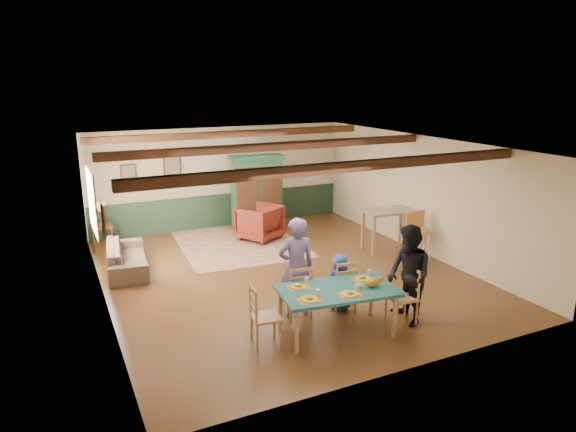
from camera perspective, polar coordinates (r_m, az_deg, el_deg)
name	(u,v)px	position (r m, az deg, el deg)	size (l,w,h in m)	color
floor	(284,274)	(10.72, -0.47, -6.49)	(8.00, 8.00, 0.00)	#4A2A14
wall_back	(221,178)	(13.95, -7.44, 4.25)	(7.00, 0.02, 2.70)	beige
wall_left	(100,233)	(9.44, -20.16, -1.82)	(0.02, 8.00, 2.70)	beige
wall_right	(422,195)	(12.15, 14.67, 2.27)	(0.02, 8.00, 2.70)	beige
ceiling	(283,144)	(10.05, -0.50, 7.98)	(7.00, 8.00, 0.02)	white
wainscot_back	(223,210)	(14.12, -7.29, 0.65)	(6.95, 0.03, 0.90)	#1A3120
ceiling_beam_front	(346,167)	(8.05, 6.42, 5.46)	(6.95, 0.16, 0.16)	black
ceiling_beam_mid	(275,146)	(10.42, -1.44, 7.73)	(6.95, 0.16, 0.16)	black
ceiling_beam_back	(232,134)	(12.83, -6.22, 9.04)	(6.95, 0.16, 0.16)	black
window_left	(92,201)	(11.04, -20.99, 1.54)	(0.06, 1.60, 1.30)	white
picture_left_wall	(104,219)	(8.76, -19.80, -0.33)	(0.04, 0.42, 0.52)	gray
picture_back_a	(172,165)	(13.51, -12.73, 5.59)	(0.45, 0.04, 0.55)	gray
picture_back_b	(128,174)	(13.34, -17.31, 4.51)	(0.38, 0.04, 0.48)	gray
dining_table	(337,311)	(8.28, 5.43, -10.50)	(1.82, 1.01, 0.76)	#1A5552
dining_chair_far_left	(298,291)	(8.72, 1.08, -8.33)	(0.42, 0.44, 0.96)	#AB7955
dining_chair_far_right	(342,285)	(8.99, 6.00, -7.66)	(0.42, 0.44, 0.96)	#AB7955
dining_chair_end_left	(266,316)	(7.89, -2.47, -10.99)	(0.42, 0.44, 0.96)	#AB7955
dining_chair_end_right	(402,296)	(8.73, 12.55, -8.68)	(0.42, 0.44, 0.96)	#AB7955
person_man	(296,268)	(8.64, 0.92, -5.75)	(0.63, 0.42, 1.74)	slate
person_woman	(409,275)	(8.64, 13.27, -6.43)	(0.81, 0.63, 1.67)	black
person_child	(340,282)	(9.05, 5.79, -7.31)	(0.50, 0.32, 1.01)	#264198
cat	(373,282)	(8.23, 9.38, -7.23)	(0.36, 0.14, 0.18)	#C58022
place_setting_near_left	(310,297)	(7.70, 2.41, -8.95)	(0.40, 0.30, 0.11)	gold
place_setting_near_center	(350,291)	(7.93, 6.91, -8.30)	(0.40, 0.30, 0.11)	gold
place_setting_far_left	(298,284)	(8.13, 1.17, -7.57)	(0.40, 0.30, 0.11)	gold
place_setting_far_right	(363,276)	(8.53, 8.28, -6.61)	(0.40, 0.30, 0.11)	gold
area_rug	(239,243)	(12.70, -5.45, -3.04)	(2.82, 3.35, 0.01)	#C9B692
armoire	(257,193)	(13.58, -3.51, 2.56)	(1.42, 0.57, 2.01)	#163722
armchair	(259,222)	(12.88, -3.22, -0.72)	(0.94, 0.97, 0.88)	#48120E
sofa	(127,257)	(11.38, -17.46, -4.37)	(1.98, 0.77, 0.58)	#423429
end_table	(103,238)	(12.91, -19.90, -2.27)	(0.48, 0.48, 0.59)	black
table_lamp	(100,215)	(12.76, -20.13, 0.14)	(0.30, 0.30, 0.54)	beige
counter_table	(388,230)	(12.27, 11.00, -1.55)	(1.17, 0.68, 0.97)	tan
bar_stool_left	(416,238)	(11.63, 14.07, -2.42)	(0.38, 0.42, 1.07)	tan
bar_stool_right	(422,236)	(11.76, 14.62, -2.20)	(0.39, 0.43, 1.09)	tan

